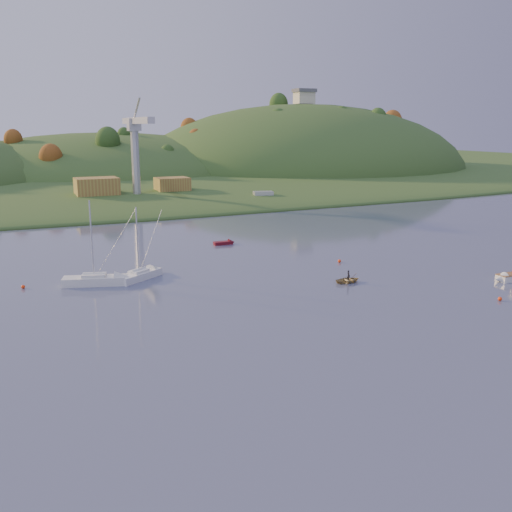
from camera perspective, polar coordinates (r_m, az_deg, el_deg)
name	(u,v)px	position (r m, az deg, el deg)	size (l,w,h in m)	color
ground	(453,384)	(50.59, 19.13, -11.99)	(500.00, 500.00, 0.00)	#333A54
far_shore	(75,174)	(265.37, -17.65, 7.85)	(620.00, 220.00, 1.50)	#24491D
shore_slope	(101,188)	(201.29, -15.25, 6.57)	(640.00, 150.00, 7.00)	#24491D
hill_center	(106,177)	(247.13, -14.73, 7.70)	(140.00, 120.00, 36.00)	#24491D
hill_right	(303,172)	(261.76, 4.70, 8.34)	(150.00, 130.00, 60.00)	#24491D
hilltop_house	(304,96)	(261.25, 4.84, 15.66)	(9.00, 7.00, 6.45)	beige
hillside_trees	(91,183)	(220.95, -16.14, 7.04)	(280.00, 50.00, 32.00)	#244418
wharf	(147,198)	(160.26, -10.89, 5.70)	(42.00, 16.00, 2.40)	slate
shed_west	(97,187)	(158.28, -15.63, 6.68)	(11.00, 8.00, 4.80)	olive
shed_east	(172,185)	(163.89, -8.37, 7.08)	(9.00, 7.00, 4.00)	olive
dock_crane	(136,139)	(154.90, -11.91, 11.35)	(3.20, 28.00, 20.30)	#B7B7BC
fishing_boat	(511,275)	(85.33, 24.15, -1.72)	(5.65, 1.81, 3.60)	silver
sailboat_near	(139,275)	(80.06, -11.62, -1.84)	(7.20, 5.86, 10.04)	white
sailboat_far	(94,280)	(78.71, -15.87, -2.28)	(8.50, 4.69, 11.29)	silver
canoe	(348,280)	(77.92, 9.21, -2.38)	(2.47, 3.46, 0.72)	tan
paddler	(348,277)	(77.83, 9.22, -2.12)	(0.53, 0.35, 1.44)	black
red_tender	(227,243)	(101.92, -2.92, 1.35)	(3.95, 1.44, 1.33)	#570C15
work_vessel	(263,199)	(156.74, 0.72, 5.75)	(12.96, 6.79, 3.17)	slate
buoy_0	(500,299)	(75.09, 23.21, -3.96)	(0.50, 0.50, 0.50)	#F6380C
buoy_1	(339,261)	(89.01, 8.35, -0.50)	(0.50, 0.50, 0.50)	#F6380C
buoy_2	(23,287)	(80.06, -22.27, -2.87)	(0.50, 0.50, 0.50)	#F6380C
buoy_3	(148,268)	(85.51, -10.77, -1.15)	(0.50, 0.50, 0.50)	#F6380C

